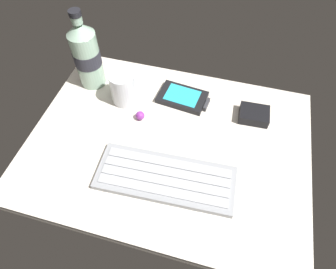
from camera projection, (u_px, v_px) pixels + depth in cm
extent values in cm
cube|color=beige|center=(168.00, 144.00, 67.59)|extent=(64.00, 48.00, 2.00)
cube|color=beige|center=(135.00, 242.00, 53.28)|extent=(64.00, 1.20, 0.80)
cube|color=#93969B|center=(166.00, 178.00, 60.61)|extent=(29.49, 12.37, 1.40)
cube|color=#ADAFB5|center=(169.00, 163.00, 61.80)|extent=(26.74, 3.27, 0.30)
cube|color=#ADAFB5|center=(167.00, 171.00, 60.55)|extent=(26.74, 3.27, 0.30)
cube|color=#ADAFB5|center=(164.00, 181.00, 59.29)|extent=(26.74, 3.27, 0.30)
cube|color=#ADAFB5|center=(162.00, 190.00, 58.04)|extent=(26.74, 3.27, 0.30)
cube|color=black|center=(183.00, 97.00, 74.01)|extent=(12.80, 8.95, 1.40)
cube|color=#2DB7D1|center=(183.00, 95.00, 73.40)|extent=(9.03, 6.87, 0.10)
cube|color=#333338|center=(207.00, 104.00, 72.62)|extent=(1.24, 3.87, 1.12)
cylinder|color=silver|center=(123.00, 88.00, 71.06)|extent=(6.40, 6.40, 8.50)
cylinder|color=orange|center=(124.00, 91.00, 71.86)|extent=(5.50, 5.50, 6.12)
cylinder|color=#9EC1A8|center=(88.00, 60.00, 72.23)|extent=(6.60, 6.60, 15.00)
cone|color=#9EC1A8|center=(79.00, 29.00, 65.00)|extent=(6.60, 6.60, 2.80)
cylinder|color=#9EC1A8|center=(76.00, 19.00, 63.14)|extent=(2.51, 2.51, 1.80)
cylinder|color=black|center=(75.00, 13.00, 61.92)|extent=(2.77, 2.77, 1.20)
cylinder|color=#2D2D38|center=(87.00, 57.00, 71.62)|extent=(6.73, 6.73, 3.80)
cube|color=black|center=(254.00, 115.00, 70.01)|extent=(7.24, 5.90, 2.40)
sphere|color=purple|center=(140.00, 116.00, 69.98)|extent=(2.20, 2.20, 2.20)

